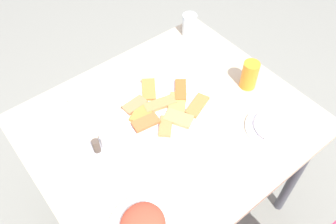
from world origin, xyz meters
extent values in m
plane|color=gray|center=(0.00, 0.00, 0.00)|extent=(6.00, 6.00, 0.00)
cube|color=beige|center=(0.00, 0.00, 0.72)|extent=(1.03, 0.87, 0.02)
cylinder|color=#494952|center=(-0.45, -0.38, 0.35)|extent=(0.04, 0.04, 0.70)
cylinder|color=#494952|center=(0.45, -0.38, 0.35)|extent=(0.04, 0.04, 0.70)
cylinder|color=#494952|center=(-0.45, 0.38, 0.35)|extent=(0.04, 0.04, 0.70)
cylinder|color=white|center=(-0.02, -0.05, 0.73)|extent=(0.35, 0.35, 0.01)
cube|color=#BA763B|center=(-0.13, 0.02, 0.75)|extent=(0.13, 0.09, 0.01)
cube|color=#B47F49|center=(-0.02, -0.08, 0.75)|extent=(0.13, 0.08, 0.01)
cube|color=tan|center=(-0.03, 0.02, 0.75)|extent=(0.10, 0.12, 0.01)
cube|color=#BB8138|center=(0.07, -0.08, 0.75)|extent=(0.11, 0.10, 0.01)
cube|color=#D2602A|center=(-0.13, -0.08, 0.75)|extent=(0.11, 0.12, 0.02)
cube|color=#C37D3A|center=(-0.03, -0.17, 0.74)|extent=(0.11, 0.13, 0.01)
cube|color=#CB6534|center=(0.09, -0.03, 0.76)|extent=(0.11, 0.06, 0.01)
cube|color=tan|center=(-0.07, -0.04, 0.75)|extent=(0.12, 0.12, 0.01)
cube|color=#CA7F46|center=(0.03, 0.02, 0.75)|extent=(0.10, 0.10, 0.01)
cube|color=#B87B4D|center=(0.06, -0.14, 0.75)|extent=(0.10, 0.06, 0.01)
cylinder|color=white|center=(-0.28, 0.26, 0.73)|extent=(0.20, 0.20, 0.01)
ellipsoid|color=white|center=(-0.28, 0.26, 0.75)|extent=(0.20, 0.20, 0.04)
cylinder|color=orange|center=(-0.37, 0.05, 0.79)|extent=(0.08, 0.08, 0.12)
cylinder|color=silver|center=(-0.40, -0.35, 0.78)|extent=(0.07, 0.07, 0.11)
cube|color=white|center=(0.18, -0.32, 0.73)|extent=(0.15, 0.15, 0.00)
cube|color=silver|center=(0.18, -0.34, 0.73)|extent=(0.18, 0.02, 0.00)
cube|color=silver|center=(0.18, -0.31, 0.73)|extent=(0.20, 0.02, 0.00)
cube|color=#B2B2B7|center=(0.27, -0.05, 0.73)|extent=(0.11, 0.11, 0.01)
cylinder|color=white|center=(0.25, -0.05, 0.77)|extent=(0.03, 0.03, 0.06)
cylinder|color=brown|center=(0.28, -0.05, 0.77)|extent=(0.03, 0.03, 0.06)
camera|label=1|loc=(0.51, 0.64, 1.78)|focal=37.47mm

